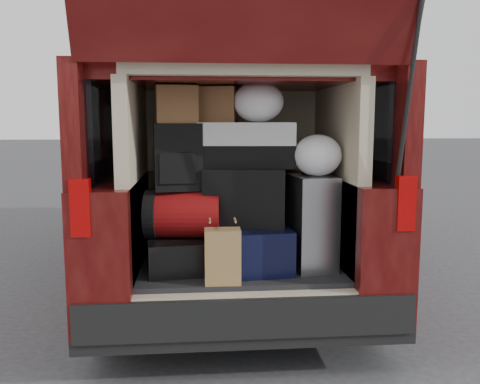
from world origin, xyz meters
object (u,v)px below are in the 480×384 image
(twotone_duffel, at_px, (244,145))
(navy_hardshell, at_px, (244,245))
(silver_roller, at_px, (310,222))
(backpack, at_px, (178,157))
(red_duffel, at_px, (183,214))
(black_soft_case, at_px, (245,196))
(kraft_bag, at_px, (223,256))
(black_hardshell, at_px, (177,252))

(twotone_duffel, bearing_deg, navy_hardshell, -90.97)
(navy_hardshell, relative_size, silver_roller, 1.06)
(backpack, bearing_deg, red_duffel, -23.12)
(silver_roller, xyz_separation_m, twotone_duffel, (-0.41, 0.12, 0.47))
(black_soft_case, bearing_deg, twotone_duffel, 101.60)
(red_duffel, xyz_separation_m, twotone_duffel, (0.38, 0.09, 0.42))
(navy_hardshell, relative_size, twotone_duffel, 0.99)
(black_soft_case, height_order, twotone_duffel, twotone_duffel)
(navy_hardshell, xyz_separation_m, red_duffel, (-0.38, -0.02, 0.21))
(kraft_bag, height_order, backpack, backpack)
(black_hardshell, distance_m, backpack, 0.59)
(twotone_duffel, bearing_deg, silver_roller, -12.25)
(black_soft_case, height_order, backpack, backpack)
(black_soft_case, bearing_deg, black_hardshell, -169.99)
(black_hardshell, distance_m, twotone_duffel, 0.79)
(black_hardshell, distance_m, silver_roller, 0.85)
(red_duffel, bearing_deg, silver_roller, 3.59)
(red_duffel, distance_m, black_soft_case, 0.40)
(red_duffel, height_order, twotone_duffel, twotone_duffel)
(silver_roller, height_order, twotone_duffel, twotone_duffel)
(navy_hardshell, distance_m, black_soft_case, 0.31)
(navy_hardshell, bearing_deg, black_hardshell, 174.89)
(silver_roller, relative_size, backpack, 1.43)
(red_duffel, height_order, backpack, backpack)
(backpack, bearing_deg, navy_hardshell, -5.23)
(red_duffel, bearing_deg, black_hardshell, 165.46)
(black_soft_case, bearing_deg, navy_hardshell, 168.73)
(red_duffel, bearing_deg, navy_hardshell, 8.80)
(silver_roller, relative_size, kraft_bag, 1.86)
(black_hardshell, bearing_deg, navy_hardshell, -6.34)
(kraft_bag, height_order, black_soft_case, black_soft_case)
(navy_hardshell, relative_size, kraft_bag, 1.97)
(red_duffel, bearing_deg, twotone_duffel, 18.71)
(kraft_bag, bearing_deg, black_hardshell, 130.20)
(silver_roller, xyz_separation_m, black_soft_case, (-0.40, 0.05, 0.16))
(black_hardshell, height_order, silver_roller, silver_roller)
(navy_hardshell, xyz_separation_m, kraft_bag, (-0.15, -0.33, 0.02))
(twotone_duffel, bearing_deg, backpack, -165.02)
(navy_hardshell, relative_size, backpack, 1.52)
(silver_roller, relative_size, black_soft_case, 1.17)
(silver_roller, bearing_deg, black_soft_case, 165.98)
(black_hardshell, xyz_separation_m, kraft_bag, (0.27, -0.33, 0.06))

